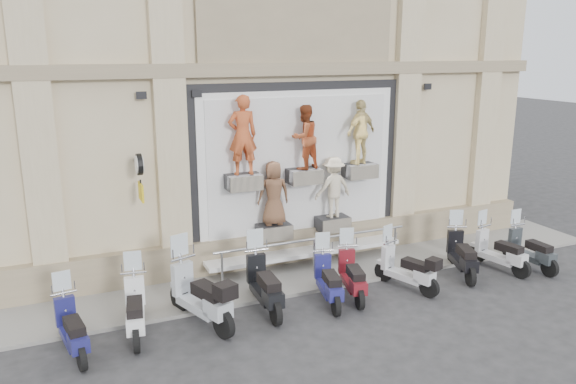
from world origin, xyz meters
name	(u,v)px	position (x,y,z in m)	size (l,w,h in m)	color
ground	(355,308)	(0.00, 0.00, 0.00)	(90.00, 90.00, 0.00)	#29292C
sidewalk	(312,271)	(0.00, 2.10, 0.04)	(16.00, 2.20, 0.08)	gray
building	(242,25)	(0.00, 7.00, 6.00)	(14.00, 8.60, 12.00)	beige
shop_vitrine	(303,172)	(0.04, 2.76, 2.38)	(5.60, 0.83, 4.30)	black
guard_rail	(314,256)	(0.00, 2.00, 0.47)	(5.06, 0.10, 0.93)	#9EA0A5
clock_sign_bracket	(140,171)	(-3.90, 2.47, 2.80)	(0.10, 0.80, 1.02)	black
scooter_a	(71,318)	(-5.55, 0.41, 0.69)	(0.50, 1.71, 1.39)	navy
scooter_b	(135,299)	(-4.41, 0.68, 0.74)	(0.53, 1.82, 1.48)	white
scooter_c	(200,284)	(-3.17, 0.61, 0.85)	(0.61, 2.09, 1.70)	#A4ABB2
scooter_d	(264,274)	(-1.78, 0.69, 0.79)	(0.57, 1.94, 1.58)	black
scooter_e	(329,272)	(-0.41, 0.47, 0.70)	(0.50, 1.73, 1.40)	navy
scooter_f	(353,267)	(0.21, 0.53, 0.70)	(0.50, 1.73, 1.41)	maroon
scooter_g	(407,260)	(1.54, 0.40, 0.70)	(0.50, 1.71, 1.39)	silver
scooter_h	(463,246)	(3.24, 0.55, 0.73)	(0.53, 1.80, 1.47)	black
scooter_i	(500,243)	(4.29, 0.43, 0.70)	(0.50, 1.73, 1.41)	silver
scooter_j	(531,242)	(5.10, 0.23, 0.69)	(0.49, 1.69, 1.38)	#272D30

